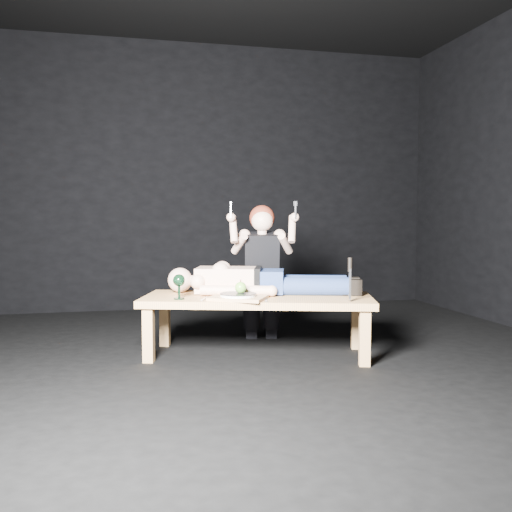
# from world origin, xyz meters

# --- Properties ---
(ground) EXTENTS (5.00, 5.00, 0.00)m
(ground) POSITION_xyz_m (0.00, 0.00, 0.00)
(ground) COLOR black
(ground) RESTS_ON ground
(back_wall) EXTENTS (5.00, 0.00, 5.00)m
(back_wall) POSITION_xyz_m (0.00, 2.50, 1.50)
(back_wall) COLOR black
(back_wall) RESTS_ON ground
(table) EXTENTS (1.82, 1.11, 0.45)m
(table) POSITION_xyz_m (-0.10, 0.17, 0.23)
(table) COLOR tan
(table) RESTS_ON ground
(lying_man) EXTENTS (1.67, 0.93, 0.25)m
(lying_man) POSITION_xyz_m (-0.01, 0.30, 0.57)
(lying_man) COLOR beige
(lying_man) RESTS_ON table
(kneeling_woman) EXTENTS (0.75, 0.81, 1.18)m
(kneeling_woman) POSITION_xyz_m (0.06, 0.72, 0.59)
(kneeling_woman) COLOR black
(kneeling_woman) RESTS_ON ground
(serving_tray) EXTENTS (0.47, 0.43, 0.02)m
(serving_tray) POSITION_xyz_m (-0.28, 0.03, 0.46)
(serving_tray) COLOR tan
(serving_tray) RESTS_ON table
(plate) EXTENTS (0.35, 0.35, 0.02)m
(plate) POSITION_xyz_m (-0.28, 0.03, 0.48)
(plate) COLOR white
(plate) RESTS_ON serving_tray
(apple) EXTENTS (0.08, 0.08, 0.08)m
(apple) POSITION_xyz_m (-0.26, 0.04, 0.53)
(apple) COLOR #56A831
(apple) RESTS_ON plate
(goblet) EXTENTS (0.11, 0.11, 0.18)m
(goblet) POSITION_xyz_m (-0.69, 0.14, 0.54)
(goblet) COLOR black
(goblet) RESTS_ON table
(fork_flat) EXTENTS (0.08, 0.18, 0.01)m
(fork_flat) POSITION_xyz_m (-0.51, 0.12, 0.45)
(fork_flat) COLOR #B2B2B7
(fork_flat) RESTS_ON table
(knife_flat) EXTENTS (0.05, 0.18, 0.01)m
(knife_flat) POSITION_xyz_m (-0.09, -0.04, 0.45)
(knife_flat) COLOR #B2B2B7
(knife_flat) RESTS_ON table
(spoon_flat) EXTENTS (0.10, 0.17, 0.01)m
(spoon_flat) POSITION_xyz_m (-0.12, 0.06, 0.45)
(spoon_flat) COLOR #B2B2B7
(spoon_flat) RESTS_ON table
(carving_knife) EXTENTS (0.05, 0.05, 0.31)m
(carving_knife) POSITION_xyz_m (0.47, -0.24, 0.61)
(carving_knife) COLOR #B2B2B7
(carving_knife) RESTS_ON table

